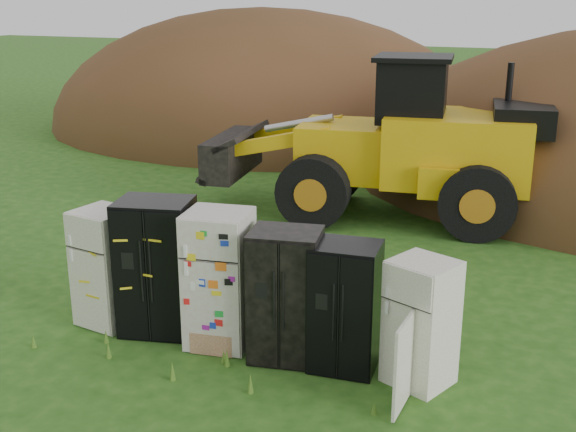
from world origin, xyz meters
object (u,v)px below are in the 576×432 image
fridge_black_right (345,307)px  wheel_loader (369,137)px  fridge_dark_mid (285,295)px  fridge_open_door (421,323)px  fridge_leftmost (107,267)px  fridge_black_side (157,267)px  fridge_sticker (219,279)px

fridge_black_right → wheel_loader: bearing=98.9°
fridge_dark_mid → fridge_black_right: fridge_dark_mid is taller
fridge_black_right → fridge_open_door: size_ratio=1.05×
wheel_loader → fridge_leftmost: bearing=-114.6°
fridge_open_door → fridge_black_side: bearing=-158.2°
fridge_leftmost → fridge_black_right: fridge_leftmost is taller
fridge_black_right → fridge_open_door: (1.00, -0.01, -0.04)m
fridge_black_side → wheel_loader: wheel_loader is taller
fridge_black_right → fridge_black_side: bearing=174.7°
fridge_sticker → fridge_open_door: size_ratio=1.18×
fridge_black_side → fridge_black_right: fridge_black_side is taller
fridge_leftmost → wheel_loader: (1.98, 6.76, 0.87)m
fridge_sticker → fridge_open_door: fridge_sticker is taller
fridge_leftmost → fridge_sticker: 1.84m
fridge_sticker → wheel_loader: (0.14, 6.72, 0.78)m
fridge_sticker → fridge_dark_mid: size_ratio=1.07×
fridge_leftmost → fridge_sticker: fridge_sticker is taller
fridge_black_right → wheel_loader: wheel_loader is taller
fridge_dark_mid → fridge_open_door: bearing=-9.4°
fridge_dark_mid → fridge_open_door: size_ratio=1.10×
wheel_loader → fridge_open_door: bearing=-76.6°
fridge_sticker → fridge_open_door: 2.81m
fridge_leftmost → fridge_black_right: size_ratio=1.02×
fridge_black_right → wheel_loader: (-1.68, 6.71, 0.89)m
fridge_leftmost → wheel_loader: bearing=82.6°
fridge_black_right → fridge_open_door: bearing=-5.7°
fridge_open_door → wheel_loader: wheel_loader is taller
fridge_black_side → fridge_dark_mid: bearing=-15.2°
fridge_dark_mid → fridge_black_right: 0.82m
fridge_sticker → fridge_dark_mid: fridge_sticker is taller
fridge_leftmost → fridge_open_door: fridge_leftmost is taller
fridge_sticker → fridge_black_right: size_ratio=1.13×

